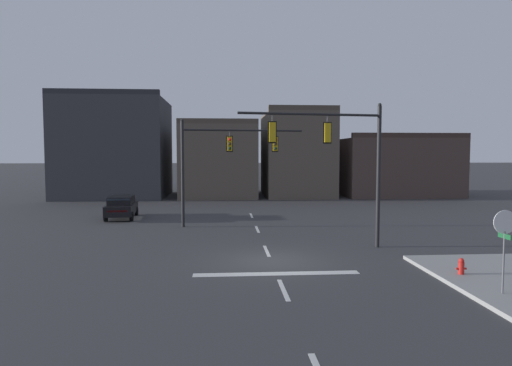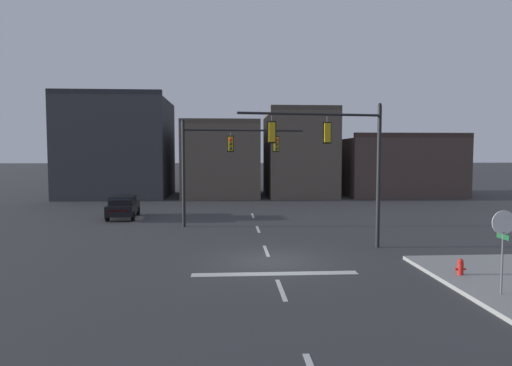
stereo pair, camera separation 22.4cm
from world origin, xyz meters
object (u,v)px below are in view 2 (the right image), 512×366
stop_sign (503,232)px  fire_hydrant (460,270)px  car_lot_nearside (123,206)px  signal_mast_far_side (220,155)px  signal_mast_near_side (340,151)px

stop_sign → fire_hydrant: bearing=92.7°
car_lot_nearside → stop_sign: bearing=-49.0°
car_lot_nearside → signal_mast_far_side: bearing=-28.7°
signal_mast_near_side → stop_sign: size_ratio=2.49×
stop_sign → signal_mast_far_side: bearing=121.9°
car_lot_nearside → signal_mast_near_side: bearing=-40.7°
signal_mast_near_side → fire_hydrant: 7.60m
stop_sign → fire_hydrant: 2.92m
signal_mast_near_side → stop_sign: 8.66m
stop_sign → fire_hydrant: size_ratio=3.77×
signal_mast_far_side → stop_sign: size_ratio=2.74×
signal_mast_near_side → signal_mast_far_side: (-5.89, 7.23, -0.21)m
signal_mast_near_side → signal_mast_far_side: signal_mast_near_side is taller
signal_mast_near_side → stop_sign: signal_mast_near_side is taller
signal_mast_near_side → fire_hydrant: size_ratio=9.40×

